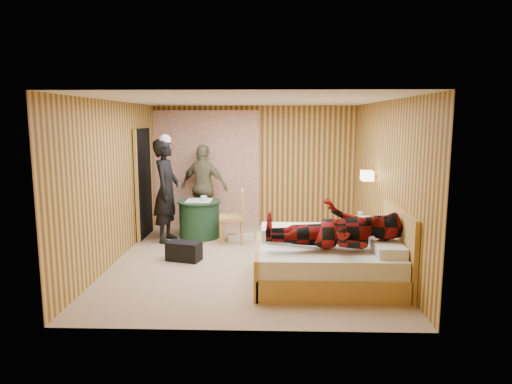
{
  "coord_description": "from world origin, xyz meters",
  "views": [
    {
      "loc": [
        0.32,
        -7.04,
        2.21
      ],
      "look_at": [
        0.1,
        0.26,
        1.05
      ],
      "focal_mm": 32.0,
      "sensor_mm": 36.0,
      "label": 1
    }
  ],
  "objects_px": {
    "chair_far": "(204,203)",
    "duffel_bag": "(184,251)",
    "round_table": "(199,219)",
    "wall_lamp": "(367,176)",
    "man_at_table": "(204,187)",
    "nightstand": "(361,234)",
    "bed": "(328,261)",
    "chair_near": "(236,212)",
    "man_on_bed": "(334,218)",
    "woman_standing": "(166,191)"
  },
  "relations": [
    {
      "from": "round_table",
      "to": "man_on_bed",
      "type": "distance_m",
      "value": 3.42
    },
    {
      "from": "wall_lamp",
      "to": "man_at_table",
      "type": "bearing_deg",
      "value": 151.77
    },
    {
      "from": "wall_lamp",
      "to": "woman_standing",
      "type": "relative_size",
      "value": 0.14
    },
    {
      "from": "wall_lamp",
      "to": "chair_near",
      "type": "bearing_deg",
      "value": 166.32
    },
    {
      "from": "bed",
      "to": "woman_standing",
      "type": "bearing_deg",
      "value": 142.2
    },
    {
      "from": "chair_far",
      "to": "man_at_table",
      "type": "distance_m",
      "value": 0.32
    },
    {
      "from": "round_table",
      "to": "duffel_bag",
      "type": "bearing_deg",
      "value": -91.06
    },
    {
      "from": "chair_far",
      "to": "duffel_bag",
      "type": "distance_m",
      "value": 2.13
    },
    {
      "from": "man_on_bed",
      "to": "woman_standing",
      "type": "bearing_deg",
      "value": 139.53
    },
    {
      "from": "nightstand",
      "to": "chair_far",
      "type": "distance_m",
      "value": 3.24
    },
    {
      "from": "chair_near",
      "to": "man_at_table",
      "type": "height_order",
      "value": "man_at_table"
    },
    {
      "from": "chair_far",
      "to": "man_at_table",
      "type": "xyz_separation_m",
      "value": [
        0.0,
        0.03,
        0.32
      ]
    },
    {
      "from": "wall_lamp",
      "to": "duffel_bag",
      "type": "relative_size",
      "value": 0.49
    },
    {
      "from": "bed",
      "to": "round_table",
      "type": "bearing_deg",
      "value": 132.18
    },
    {
      "from": "chair_far",
      "to": "chair_near",
      "type": "xyz_separation_m",
      "value": [
        0.73,
        -1.01,
        0.02
      ]
    },
    {
      "from": "duffel_bag",
      "to": "man_at_table",
      "type": "height_order",
      "value": "man_at_table"
    },
    {
      "from": "man_on_bed",
      "to": "bed",
      "type": "bearing_deg",
      "value": 95.59
    },
    {
      "from": "chair_near",
      "to": "bed",
      "type": "bearing_deg",
      "value": 30.17
    },
    {
      "from": "bed",
      "to": "wall_lamp",
      "type": "bearing_deg",
      "value": 61.38
    },
    {
      "from": "chair_far",
      "to": "woman_standing",
      "type": "height_order",
      "value": "woman_standing"
    },
    {
      "from": "bed",
      "to": "man_at_table",
      "type": "distance_m",
      "value": 3.75
    },
    {
      "from": "nightstand",
      "to": "chair_near",
      "type": "relative_size",
      "value": 0.59
    },
    {
      "from": "wall_lamp",
      "to": "round_table",
      "type": "xyz_separation_m",
      "value": [
        -2.93,
        0.9,
        -0.94
      ]
    },
    {
      "from": "duffel_bag",
      "to": "man_at_table",
      "type": "relative_size",
      "value": 0.31
    },
    {
      "from": "wall_lamp",
      "to": "bed",
      "type": "xyz_separation_m",
      "value": [
        -0.8,
        -1.46,
        -1.0
      ]
    },
    {
      "from": "man_at_table",
      "to": "man_on_bed",
      "type": "xyz_separation_m",
      "value": [
        2.16,
        -3.26,
        0.09
      ]
    },
    {
      "from": "bed",
      "to": "round_table",
      "type": "distance_m",
      "value": 3.18
    },
    {
      "from": "duffel_bag",
      "to": "woman_standing",
      "type": "distance_m",
      "value": 1.5
    },
    {
      "from": "woman_standing",
      "to": "man_on_bed",
      "type": "bearing_deg",
      "value": -126.1
    },
    {
      "from": "nightstand",
      "to": "chair_far",
      "type": "height_order",
      "value": "chair_far"
    },
    {
      "from": "man_at_table",
      "to": "woman_standing",
      "type": "bearing_deg",
      "value": 79.51
    },
    {
      "from": "duffel_bag",
      "to": "round_table",
      "type": "bearing_deg",
      "value": 105.18
    },
    {
      "from": "bed",
      "to": "man_at_table",
      "type": "bearing_deg",
      "value": 125.17
    },
    {
      "from": "nightstand",
      "to": "man_at_table",
      "type": "bearing_deg",
      "value": 153.03
    },
    {
      "from": "round_table",
      "to": "chair_far",
      "type": "distance_m",
      "value": 0.67
    },
    {
      "from": "chair_near",
      "to": "duffel_bag",
      "type": "relative_size",
      "value": 1.83
    },
    {
      "from": "chair_far",
      "to": "duffel_bag",
      "type": "height_order",
      "value": "chair_far"
    },
    {
      "from": "chair_far",
      "to": "man_at_table",
      "type": "height_order",
      "value": "man_at_table"
    },
    {
      "from": "wall_lamp",
      "to": "duffel_bag",
      "type": "distance_m",
      "value": 3.22
    },
    {
      "from": "nightstand",
      "to": "chair_near",
      "type": "height_order",
      "value": "chair_near"
    },
    {
      "from": "chair_near",
      "to": "man_on_bed",
      "type": "height_order",
      "value": "man_on_bed"
    },
    {
      "from": "chair_far",
      "to": "duffel_bag",
      "type": "relative_size",
      "value": 1.76
    },
    {
      "from": "chair_far",
      "to": "woman_standing",
      "type": "distance_m",
      "value": 1.14
    },
    {
      "from": "chair_far",
      "to": "chair_near",
      "type": "bearing_deg",
      "value": -55.96
    },
    {
      "from": "chair_far",
      "to": "duffel_bag",
      "type": "bearing_deg",
      "value": -92.59
    },
    {
      "from": "bed",
      "to": "duffel_bag",
      "type": "relative_size",
      "value": 3.71
    },
    {
      "from": "wall_lamp",
      "to": "woman_standing",
      "type": "bearing_deg",
      "value": 169.83
    },
    {
      "from": "duffel_bag",
      "to": "woman_standing",
      "type": "bearing_deg",
      "value": 130.24
    },
    {
      "from": "round_table",
      "to": "man_at_table",
      "type": "height_order",
      "value": "man_at_table"
    },
    {
      "from": "round_table",
      "to": "chair_near",
      "type": "distance_m",
      "value": 0.84
    }
  ]
}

